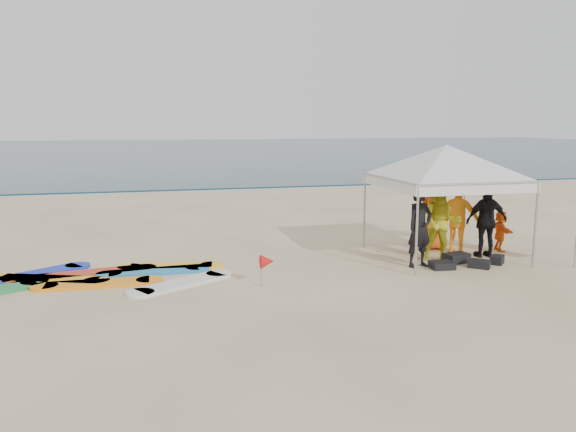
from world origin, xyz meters
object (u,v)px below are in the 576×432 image
at_px(person_black_b, 487,221).
at_px(person_orange_a, 458,214).
at_px(person_yellow, 441,223).
at_px(person_black_a, 420,227).
at_px(canopy_tent, 447,145).
at_px(marker_pennant, 267,262).
at_px(person_orange_b, 434,213).
at_px(surfboard_spread, 92,278).
at_px(person_seated, 500,231).

bearing_deg(person_black_b, person_orange_a, -55.05).
height_order(person_yellow, person_black_b, person_yellow).
height_order(person_black_a, person_black_b, person_black_a).
relative_size(canopy_tent, marker_pennant, 6.41).
relative_size(person_orange_b, surfboard_spread, 0.35).
height_order(person_orange_b, canopy_tent, canopy_tent).
distance_m(person_black_b, marker_pennant, 5.74).
relative_size(person_yellow, marker_pennant, 2.88).
relative_size(person_black_a, surfboard_spread, 0.33).
relative_size(person_black_a, canopy_tent, 0.44).
relative_size(person_black_b, person_orange_b, 0.94).
height_order(person_black_b, person_seated, person_black_b).
xyz_separation_m(canopy_tent, marker_pennant, (-4.64, -1.38, -2.19)).
distance_m(person_black_a, person_yellow, 0.79).
xyz_separation_m(person_black_a, person_seated, (2.75, 0.95, -0.39)).
relative_size(person_orange_a, person_seated, 1.87).
distance_m(person_yellow, person_black_b, 1.29).
height_order(person_black_a, person_orange_b, person_orange_b).
bearing_deg(surfboard_spread, person_orange_b, 5.49).
bearing_deg(person_seated, canopy_tent, 111.22).
distance_m(person_orange_a, surfboard_spread, 8.73).
height_order(marker_pennant, surfboard_spread, marker_pennant).
xyz_separation_m(person_orange_b, surfboard_spread, (-8.24, -0.79, -0.90)).
bearing_deg(person_orange_a, surfboard_spread, 37.33).
distance_m(person_orange_a, person_orange_b, 0.59).
xyz_separation_m(canopy_tent, surfboard_spread, (-8.06, -0.04, -2.65)).
bearing_deg(marker_pennant, person_black_b, 10.96).
distance_m(person_seated, marker_pennant, 6.58).
relative_size(person_yellow, surfboard_spread, 0.34).
xyz_separation_m(person_orange_a, canopy_tent, (-0.61, -0.36, 1.73)).
height_order(person_orange_a, surfboard_spread, person_orange_a).
bearing_deg(person_orange_b, person_orange_a, 138.93).
distance_m(person_black_a, canopy_tent, 2.18).
distance_m(person_orange_b, marker_pennant, 5.28).
xyz_separation_m(person_black_b, marker_pennant, (-5.63, -1.09, -0.39)).
bearing_deg(person_black_a, person_seated, 3.56).
distance_m(person_yellow, surfboard_spread, 7.83).
xyz_separation_m(person_black_b, surfboard_spread, (-9.05, 0.25, -0.85)).
xyz_separation_m(person_seated, canopy_tent, (-1.74, -0.21, 2.17)).
bearing_deg(person_black_b, person_seated, -142.06).
distance_m(canopy_tent, surfboard_spread, 8.49).
relative_size(person_orange_a, canopy_tent, 0.47).
distance_m(person_seated, canopy_tent, 2.79).
bearing_deg(person_orange_b, person_yellow, 69.02).
xyz_separation_m(person_yellow, person_orange_a, (0.90, 0.77, 0.04)).
height_order(person_seated, surfboard_spread, person_seated).
bearing_deg(person_black_a, marker_pennant, 174.56).
height_order(person_black_a, person_seated, person_black_a).
bearing_deg(person_black_a, person_yellow, 9.17).
xyz_separation_m(person_yellow, person_black_b, (1.28, 0.12, -0.03)).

